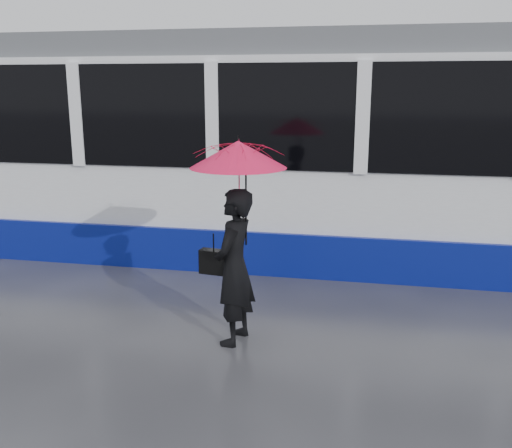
# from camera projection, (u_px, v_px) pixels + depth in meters

# --- Properties ---
(ground) EXTENTS (90.00, 90.00, 0.00)m
(ground) POSITION_uv_depth(u_px,v_px,m) (284.00, 311.00, 6.76)
(ground) COLOR #28282D
(ground) RESTS_ON ground
(rails) EXTENTS (34.00, 1.51, 0.02)m
(rails) POSITION_uv_depth(u_px,v_px,m) (308.00, 252.00, 9.14)
(rails) COLOR #3F3D38
(rails) RESTS_ON ground
(tram) EXTENTS (26.00, 2.56, 3.35)m
(tram) POSITION_uv_depth(u_px,v_px,m) (265.00, 150.00, 8.89)
(tram) COLOR white
(tram) RESTS_ON ground
(woman) EXTENTS (0.47, 0.64, 1.62)m
(woman) POSITION_uv_depth(u_px,v_px,m) (234.00, 267.00, 5.79)
(woman) COLOR black
(woman) RESTS_ON ground
(umbrella) EXTENTS (1.08, 1.08, 1.09)m
(umbrella) POSITION_uv_depth(u_px,v_px,m) (238.00, 173.00, 5.55)
(umbrella) COLOR #E7138F
(umbrella) RESTS_ON ground
(handbag) EXTENTS (0.30, 0.17, 0.43)m
(handbag) POSITION_uv_depth(u_px,v_px,m) (214.00, 262.00, 5.84)
(handbag) COLOR black
(handbag) RESTS_ON ground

